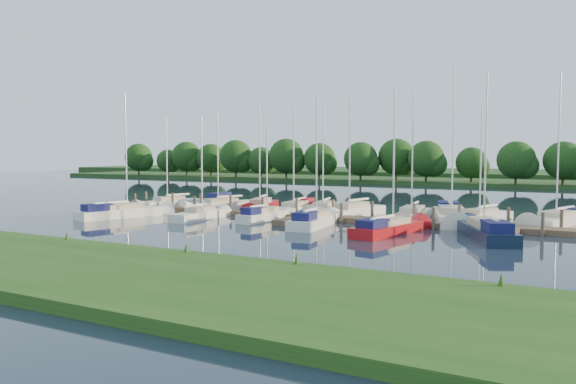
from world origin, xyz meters
The scene contains 24 objects.
ground centered at (0.00, 0.00, 0.00)m, with size 260.00×260.00×0.00m, color #1C2438.
near_bank centered at (0.00, -16.00, 0.25)m, with size 90.00×10.00×0.50m, color #204A15.
dock centered at (0.00, 7.31, 0.20)m, with size 40.00×6.00×0.40m.
mooring_pilings centered at (0.00, 8.43, 0.60)m, with size 38.24×2.84×2.00m.
far_shore centered at (0.00, 75.00, 0.30)m, with size 180.00×30.00×0.60m, color #224319.
distant_hill centered at (0.00, 100.00, 0.70)m, with size 220.00×40.00×1.40m, color #294920.
treeline centered at (-3.32, 62.51, 4.00)m, with size 144.72×8.41×8.32m.
sailboat_n_0 centered at (-17.08, 10.67, 0.28)m, with size 3.65×7.36×9.49m.
motorboat centered at (-13.05, 13.50, 0.36)m, with size 1.88×5.79×1.76m.
sailboat_n_2 centered at (-11.43, 11.58, 0.27)m, with size 4.53×7.70×10.03m.
sailboat_n_3 centered at (-7.07, 12.04, 0.28)m, with size 3.88×8.11×10.42m.
sailboat_n_4 centered at (-2.78, 11.11, 0.33)m, with size 2.26×7.74×9.96m.
sailboat_n_5 centered at (-0.73, 12.71, 0.27)m, with size 3.14×8.05×10.16m.
sailboat_n_6 centered at (2.50, 11.42, 0.28)m, with size 3.51×8.72×11.13m.
sailboat_n_7 centered at (8.06, 10.79, 0.28)m, with size 2.70×8.48×10.82m.
sailboat_n_8 centered at (10.89, 11.99, 0.34)m, with size 4.68×9.97×12.61m.
sailboat_n_9 centered at (13.03, 13.16, 0.27)m, with size 3.90×7.28×9.45m.
sailboat_n_10 centered at (18.59, 14.15, 0.31)m, with size 4.82×9.43×11.90m.
sailboat_s_0 centered at (-14.57, 1.61, 0.33)m, with size 3.96×8.67×11.03m.
sailboat_s_1 centered at (-7.74, 3.57, 0.28)m, with size 1.75×6.85×8.92m.
sailboat_s_2 centered at (-2.45, 5.02, 0.34)m, with size 2.01×6.26×8.24m.
sailboat_s_3 centered at (2.51, 4.10, 0.33)m, with size 2.66×8.01×10.24m.
sailboat_s_4 centered at (8.77, 2.96, 0.32)m, with size 3.32×8.21×10.37m.
sailboat_s_5 centered at (14.86, 3.89, 0.35)m, with size 4.98×8.53×11.23m.
Camera 1 is at (20.75, -33.68, 5.52)m, focal length 35.00 mm.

